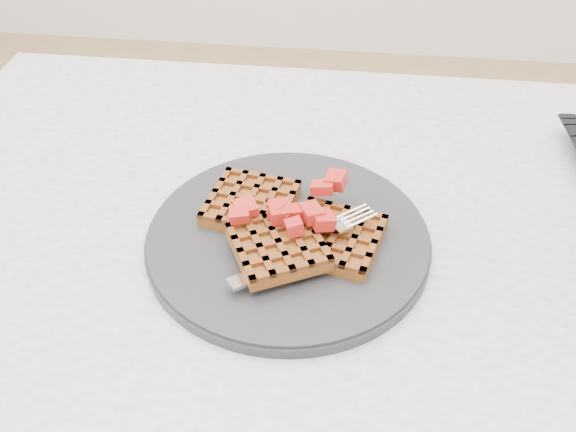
{
  "coord_description": "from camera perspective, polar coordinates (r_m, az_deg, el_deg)",
  "views": [
    {
      "loc": [
        -0.06,
        -0.5,
        1.22
      ],
      "look_at": [
        -0.11,
        0.0,
        0.79
      ],
      "focal_mm": 40.0,
      "sensor_mm": 36.0,
      "label": 1
    }
  ],
  "objects": [
    {
      "name": "table",
      "position": [
        0.77,
        8.6,
        -9.58
      ],
      "size": [
        1.2,
        0.8,
        0.75
      ],
      "color": "silver",
      "rests_on": "ground"
    },
    {
      "name": "plate",
      "position": [
        0.68,
        0.0,
        -2.04
      ],
      "size": [
        0.3,
        0.3,
        0.02
      ],
      "primitive_type": "cylinder",
      "color": "#232326",
      "rests_on": "table"
    },
    {
      "name": "waffles",
      "position": [
        0.67,
        -0.02,
        -1.04
      ],
      "size": [
        0.2,
        0.18,
        0.03
      ],
      "color": "brown",
      "rests_on": "plate"
    },
    {
      "name": "strawberry_pile",
      "position": [
        0.65,
        -0.0,
        0.93
      ],
      "size": [
        0.15,
        0.15,
        0.02
      ],
      "primitive_type": null,
      "color": "#9C0705",
      "rests_on": "waffles"
    },
    {
      "name": "fork",
      "position": [
        0.65,
        2.32,
        -3.04
      ],
      "size": [
        0.15,
        0.13,
        0.02
      ],
      "primitive_type": null,
      "rotation": [
        0.0,
        0.0,
        -0.87
      ],
      "color": "silver",
      "rests_on": "plate"
    }
  ]
}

